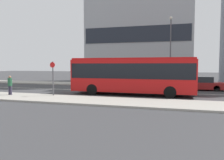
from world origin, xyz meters
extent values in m
plane|color=#3A3A3D|center=(0.00, 0.00, 0.00)|extent=(120.00, 120.00, 0.00)
cube|color=#A39E93|center=(0.00, -6.25, 0.07)|extent=(44.00, 3.50, 0.13)
cube|color=#A39E93|center=(0.00, 6.25, 0.07)|extent=(44.00, 3.50, 0.13)
cube|color=silver|center=(0.00, 0.00, 0.00)|extent=(41.80, 0.16, 0.01)
cube|color=#1E232D|center=(3.76, 9.47, 6.84)|extent=(14.76, 0.08, 2.20)
cube|color=red|center=(5.57, -2.11, 1.69)|extent=(10.48, 2.50, 2.75)
cube|color=black|center=(5.57, -2.11, 2.10)|extent=(10.27, 2.53, 1.26)
cube|color=red|center=(5.57, -2.11, 3.13)|extent=(10.32, 2.30, 0.14)
cube|color=black|center=(0.31, -2.11, 1.93)|extent=(0.05, 2.20, 1.65)
cube|color=yellow|center=(0.31, -2.11, 2.85)|extent=(0.04, 1.75, 0.32)
cylinder|color=black|center=(2.32, -3.25, 0.48)|extent=(0.96, 0.28, 0.96)
cylinder|color=black|center=(2.32, -0.97, 0.48)|extent=(0.96, 0.28, 0.96)
cylinder|color=black|center=(8.82, -3.25, 0.48)|extent=(0.96, 0.28, 0.96)
cylinder|color=black|center=(8.82, -0.97, 0.48)|extent=(0.96, 0.28, 0.96)
cube|color=maroon|center=(11.83, 3.37, 0.49)|extent=(4.22, 1.80, 0.68)
cube|color=#21262B|center=(11.70, 3.37, 1.12)|extent=(2.32, 1.59, 0.59)
cylinder|color=black|center=(13.13, 2.56, 0.30)|extent=(0.60, 0.18, 0.60)
cylinder|color=black|center=(13.13, 4.18, 0.30)|extent=(0.60, 0.18, 0.60)
cylinder|color=black|center=(10.52, 2.56, 0.30)|extent=(0.60, 0.18, 0.60)
cylinder|color=black|center=(10.52, 4.18, 0.30)|extent=(0.60, 0.18, 0.60)
cylinder|color=#383347|center=(-3.87, -5.84, 0.50)|extent=(0.15, 0.15, 0.74)
cylinder|color=#383347|center=(-4.06, -5.81, 0.50)|extent=(0.15, 0.15, 0.74)
cylinder|color=#235638|center=(-3.96, -5.83, 1.19)|extent=(0.34, 0.34, 0.64)
sphere|color=#936B4C|center=(-3.96, -5.83, 1.61)|extent=(0.21, 0.21, 0.21)
cylinder|color=#4C4C51|center=(-0.32, -5.17, 1.50)|extent=(0.09, 0.09, 2.75)
cylinder|color=red|center=(-0.32, -5.23, 2.61)|extent=(0.44, 0.03, 0.44)
cylinder|color=#4C4C51|center=(8.61, 5.31, 3.98)|extent=(0.14, 0.14, 7.69)
sphere|color=silver|center=(8.61, 5.31, 7.93)|extent=(0.36, 0.36, 0.36)
camera|label=1|loc=(9.17, -20.76, 2.61)|focal=35.00mm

